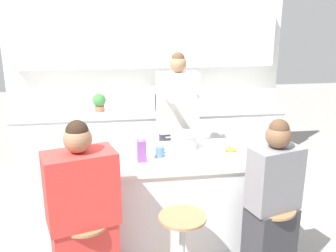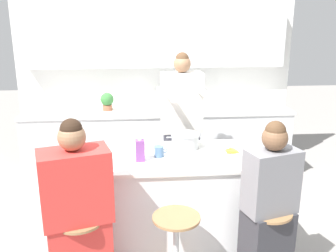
{
  "view_description": "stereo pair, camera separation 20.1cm",
  "coord_description": "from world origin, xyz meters",
  "views": [
    {
      "loc": [
        -0.47,
        -3.07,
        2.11
      ],
      "look_at": [
        0.0,
        0.08,
        1.16
      ],
      "focal_mm": 40.0,
      "sensor_mm": 36.0,
      "label": 1
    },
    {
      "loc": [
        -0.27,
        -3.1,
        2.11
      ],
      "look_at": [
        0.0,
        0.08,
        1.16
      ],
      "focal_mm": 40.0,
      "sensor_mm": 36.0,
      "label": 2
    }
  ],
  "objects": [
    {
      "name": "kitchen_island",
      "position": [
        0.0,
        0.0,
        0.46
      ],
      "size": [
        1.78,
        0.79,
        0.91
      ],
      "color": "black",
      "rests_on": "ground_plane"
    },
    {
      "name": "fruit_bowl",
      "position": [
        -0.18,
        0.24,
        0.95
      ],
      "size": [
        0.19,
        0.19,
        0.06
      ],
      "color": "silver",
      "rests_on": "kitchen_island"
    },
    {
      "name": "back_counter",
      "position": [
        0.0,
        1.61,
        0.47
      ],
      "size": [
        3.42,
        0.68,
        0.94
      ],
      "color": "silver",
      "rests_on": "ground_plane"
    },
    {
      "name": "ground_plane",
      "position": [
        0.0,
        0.0,
        0.0
      ],
      "size": [
        16.0,
        16.0,
        0.0
      ],
      "primitive_type": "plane",
      "color": "gray"
    },
    {
      "name": "banana_bunch",
      "position": [
        0.57,
        0.02,
        0.94
      ],
      "size": [
        0.15,
        0.11,
        0.05
      ],
      "color": "yellow",
      "rests_on": "kitchen_island"
    },
    {
      "name": "microwave",
      "position": [
        0.23,
        1.56,
        1.08
      ],
      "size": [
        0.48,
        0.35,
        0.28
      ],
      "color": "#B2B5B7",
      "rests_on": "back_counter"
    },
    {
      "name": "bar_stool_rightmost",
      "position": [
        0.71,
        -0.62,
        0.36
      ],
      "size": [
        0.38,
        0.38,
        0.68
      ],
      "color": "#997047",
      "rests_on": "ground_plane"
    },
    {
      "name": "juice_carton",
      "position": [
        -0.25,
        -0.1,
        1.01
      ],
      "size": [
        0.08,
        0.08,
        0.2
      ],
      "color": "#7A428E",
      "rests_on": "kitchen_island"
    },
    {
      "name": "coffee_cup_near",
      "position": [
        -0.09,
        -0.02,
        0.96
      ],
      "size": [
        0.12,
        0.08,
        0.09
      ],
      "color": "#4C7099",
      "rests_on": "kitchen_island"
    },
    {
      "name": "person_wrapped_blanket",
      "position": [
        -0.72,
        -0.63,
        0.68
      ],
      "size": [
        0.55,
        0.41,
        1.45
      ],
      "rotation": [
        0.0,
        0.0,
        0.28
      ],
      "color": "red",
      "rests_on": "ground_plane"
    },
    {
      "name": "person_cooking",
      "position": [
        0.2,
        0.75,
        0.86
      ],
      "size": [
        0.47,
        0.61,
        1.75
      ],
      "rotation": [
        0.0,
        0.0,
        0.09
      ],
      "color": "#383842",
      "rests_on": "ground_plane"
    },
    {
      "name": "person_seated_near",
      "position": [
        0.71,
        -0.63,
        0.64
      ],
      "size": [
        0.43,
        0.35,
        1.39
      ],
      "rotation": [
        0.0,
        0.0,
        0.28
      ],
      "color": "#333338",
      "rests_on": "ground_plane"
    },
    {
      "name": "wall_back",
      "position": [
        0.0,
        1.93,
        1.54
      ],
      "size": [
        3.69,
        0.22,
        2.7
      ],
      "color": "silver",
      "rests_on": "ground_plane"
    },
    {
      "name": "potted_plant",
      "position": [
        -0.65,
        1.61,
        1.06
      ],
      "size": [
        0.17,
        0.17,
        0.23
      ],
      "color": "#93563D",
      "rests_on": "back_counter"
    },
    {
      "name": "cooking_pot",
      "position": [
        0.17,
        0.18,
        0.99
      ],
      "size": [
        0.35,
        0.27,
        0.14
      ],
      "color": "#B7BABC",
      "rests_on": "kitchen_island"
    }
  ]
}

